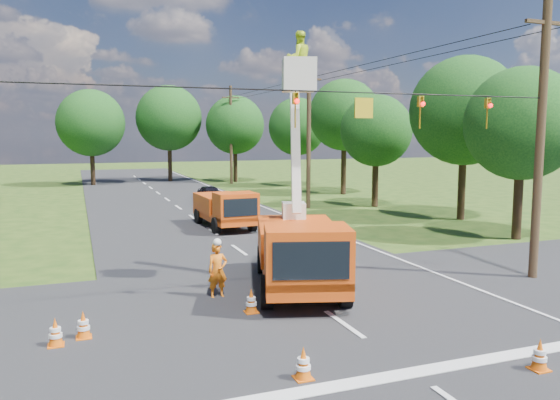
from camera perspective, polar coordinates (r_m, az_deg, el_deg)
name	(u,v)px	position (r m, az deg, el deg)	size (l,w,h in m)	color
ground	(193,218)	(33.57, -9.08, -1.90)	(140.00, 140.00, 0.00)	#234314
road_main	(193,218)	(33.57, -9.08, -1.90)	(12.00, 100.00, 0.06)	black
road_cross	(313,304)	(16.72, 3.50, -10.78)	(56.00, 10.00, 0.07)	black
stop_bar	(413,375)	(12.46, 13.73, -17.32)	(9.00, 0.45, 0.02)	silver
edge_line	(279,214)	(35.09, -0.08, -1.44)	(0.12, 90.00, 0.02)	silver
bucket_truck	(300,237)	(17.74, 2.08, -3.89)	(4.22, 7.00, 8.35)	#CE420E
second_truck	(225,208)	(29.72, -5.74, -0.85)	(2.47, 5.73, 2.11)	#CE420E
ground_worker	(218,271)	(17.17, -6.54, -7.33)	(0.63, 0.41, 1.73)	#F55A14
distant_car	(210,194)	(41.43, -7.29, 0.65)	(1.47, 3.64, 1.24)	black
traffic_cone_0	(303,364)	(11.76, 2.45, -16.72)	(0.38, 0.38, 0.71)	#E05B0B
traffic_cone_1	(540,355)	(13.37, 25.49, -14.44)	(0.38, 0.38, 0.71)	#E05B0B
traffic_cone_2	(291,256)	(21.40, 1.11, -5.84)	(0.38, 0.38, 0.71)	#E05B0B
traffic_cone_3	(266,238)	(25.02, -1.46, -3.98)	(0.38, 0.38, 0.71)	#E05B0B
traffic_cone_4	(83,325)	(14.72, -19.86, -12.20)	(0.38, 0.38, 0.71)	#E05B0B
traffic_cone_5	(55,333)	(14.44, -22.42, -12.69)	(0.38, 0.38, 0.71)	#E05B0B
traffic_cone_7	(257,218)	(31.12, -2.39, -1.84)	(0.38, 0.38, 0.71)	#E05B0B
traffic_cone_8	(251,301)	(15.75, -3.03, -10.53)	(0.38, 0.38, 0.71)	#E05B0B
pole_right_near	(541,133)	(20.90, 25.57, 6.31)	(1.80, 0.30, 10.00)	#4C3823
pole_right_mid	(309,134)	(37.66, 3.02, 6.91)	(1.80, 0.30, 10.00)	#4C3823
pole_right_far	(231,134)	(56.57, -5.14, 6.87)	(1.80, 0.30, 10.00)	#4C3823
signal_span	(382,107)	(16.98, 10.63, 9.49)	(18.00, 0.29, 1.07)	black
tree_right_a	(522,124)	(28.68, 23.95, 7.27)	(5.40, 5.40, 8.28)	#382616
tree_right_b	(465,111)	(34.19, 18.74, 8.80)	(6.40, 6.40, 9.65)	#382616
tree_right_c	(376,131)	(38.91, 10.02, 7.12)	(5.00, 5.00, 7.83)	#382616
tree_right_d	(344,115)	(46.72, 6.74, 8.79)	(6.00, 6.00, 9.70)	#382616
tree_right_e	(297,127)	(53.55, 1.82, 7.65)	(5.60, 5.60, 8.63)	#382616
tree_far_a	(91,123)	(57.58, -19.16, 7.60)	(6.60, 6.60, 9.50)	#382616
tree_far_b	(169,118)	(60.33, -11.53, 8.38)	(7.00, 7.00, 10.32)	#382616
tree_far_c	(235,125)	(58.78, -4.72, 7.81)	(6.20, 6.20, 9.18)	#382616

